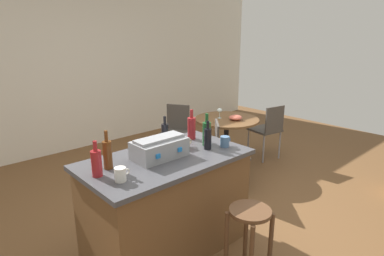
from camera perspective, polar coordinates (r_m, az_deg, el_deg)
name	(u,v)px	position (r m, az deg, el deg)	size (l,w,h in m)	color
ground_plane	(213,213)	(3.74, 3.59, -14.40)	(8.80, 8.80, 0.00)	brown
back_wall	(80,67)	(5.78, -18.74, 9.98)	(8.00, 0.10, 2.70)	silver
kitchen_island	(167,203)	(3.00, -4.38, -12.88)	(1.43, 0.80, 0.89)	brown
wooden_stool	(249,229)	(2.68, 9.86, -16.86)	(0.32, 0.32, 0.62)	brown
dining_table	(226,131)	(4.69, 5.97, -0.45)	(0.90, 0.90, 0.74)	black
folding_chair_near	(176,129)	(4.97, -2.84, -0.17)	(0.55, 0.55, 0.85)	#47423D
folding_chair_far	(226,150)	(4.06, 5.95, -3.81)	(0.56, 0.56, 0.87)	#47423D
folding_chair_left	(268,128)	(5.15, 13.04, 0.06)	(0.46, 0.46, 0.85)	#47423D
toolbox	(159,148)	(2.78, -5.65, -3.45)	(0.45, 0.27, 0.18)	gray
bottle_0	(207,133)	(3.06, 2.55, -0.89)	(0.08, 0.08, 0.30)	#194C23
bottle_1	(96,163)	(2.51, -16.19, -5.78)	(0.08, 0.08, 0.27)	maroon
bottle_2	(107,154)	(2.62, -14.41, -4.39)	(0.07, 0.07, 0.31)	#603314
bottle_3	(165,133)	(3.10, -4.68, -0.95)	(0.07, 0.07, 0.27)	black
bottle_4	(192,128)	(3.24, -0.08, 0.06)	(0.08, 0.08, 0.30)	maroon
bottle_5	(208,138)	(2.96, 2.73, -1.79)	(0.07, 0.07, 0.26)	black
cup_0	(225,141)	(3.05, 5.71, -2.33)	(0.12, 0.08, 0.10)	#4C7099
cup_1	(121,174)	(2.41, -12.26, -7.83)	(0.12, 0.08, 0.10)	white
cup_2	(186,143)	(3.01, -1.06, -2.61)	(0.11, 0.08, 0.09)	tan
wine_glass	(220,111)	(4.63, 4.79, 2.99)	(0.07, 0.07, 0.14)	silver
serving_bowl	(236,117)	(4.57, 7.55, 1.81)	(0.18, 0.18, 0.07)	#DB6651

